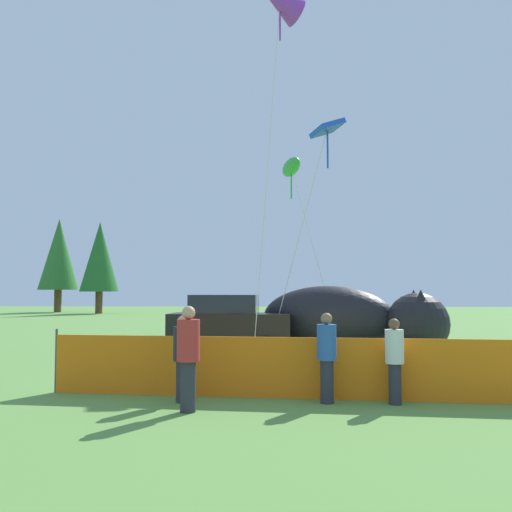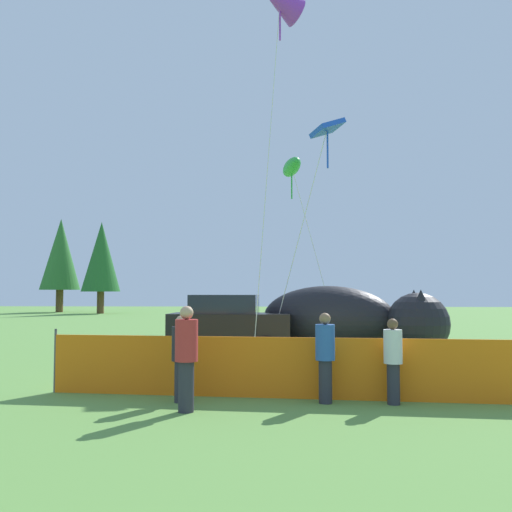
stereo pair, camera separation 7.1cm
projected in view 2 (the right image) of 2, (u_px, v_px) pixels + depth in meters
The scene contains 14 objects.
ground_plane at pixel (288, 368), 15.47m from camera, with size 120.00×120.00×0.00m, color #609342.
parked_car at pixel (229, 324), 19.40m from camera, with size 4.14×2.01×1.96m.
folding_chair at pixel (433, 357), 13.70m from camera, with size 0.65×0.65×0.85m.
inflatable_cat at pixel (348, 322), 19.32m from camera, with size 6.44×3.88×2.26m.
safety_fence at pixel (286, 368), 11.13m from camera, with size 9.64×0.85×1.31m.
spectator_in_white_shirt at pixel (181, 355), 10.76m from camera, with size 0.35×0.35×1.63m.
spectator_in_green_shirt at pixel (186, 354), 9.91m from camera, with size 0.40×0.40×1.83m.
spectator_in_black_shirt at pixel (393, 357), 10.55m from camera, with size 0.34×0.34×1.58m.
spectator_in_blue_shirt at pixel (325, 354), 10.67m from camera, with size 0.37×0.37×1.68m.
kite_blue_box at pixel (326, 133), 18.32m from camera, with size 2.54×2.04×7.61m.
kite_green_fish at pixel (292, 168), 23.12m from camera, with size 2.40×2.03×7.53m.
kite_purple_delta at pixel (280, 3), 19.01m from camera, with size 1.92×1.67×12.42m.
horizon_tree_west at pixel (60, 255), 56.19m from camera, with size 3.86×3.86×9.22m.
horizon_tree_mid at pixel (101, 257), 52.89m from camera, with size 3.57×3.57×8.51m.
Camera 2 is at (0.04, -15.65, 2.10)m, focal length 40.00 mm.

